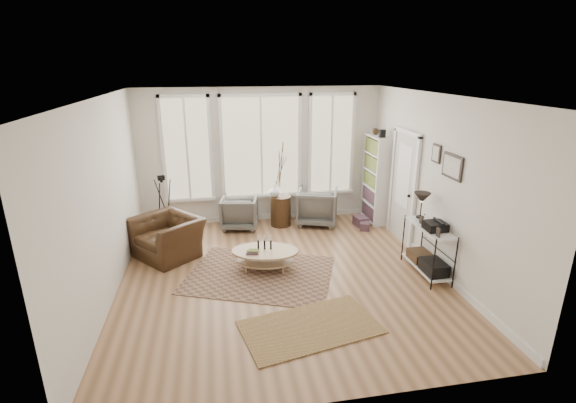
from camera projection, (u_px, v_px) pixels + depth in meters
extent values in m
plane|color=#A77A53|center=(283.00, 276.00, 6.89)|extent=(5.50, 5.50, 0.00)
plane|color=white|center=(282.00, 96.00, 5.98)|extent=(5.50, 5.50, 0.00)
cube|color=silver|center=(261.00, 156.00, 9.00)|extent=(5.20, 0.04, 2.90)
cube|color=silver|center=(331.00, 279.00, 3.87)|extent=(5.20, 0.04, 2.90)
cube|color=silver|center=(104.00, 202.00, 6.00)|extent=(0.04, 5.50, 2.90)
cube|color=silver|center=(437.00, 185.00, 6.87)|extent=(0.04, 5.50, 2.90)
cube|color=white|center=(263.00, 216.00, 9.43)|extent=(5.10, 0.04, 0.12)
cube|color=white|center=(428.00, 261.00, 7.31)|extent=(0.03, 5.40, 0.12)
cube|color=beige|center=(261.00, 147.00, 8.92)|extent=(1.60, 0.03, 2.10)
cube|color=beige|center=(187.00, 149.00, 8.66)|extent=(0.90, 0.03, 2.10)
cube|color=beige|center=(331.00, 145.00, 9.18)|extent=(0.90, 0.03, 2.10)
cube|color=white|center=(261.00, 147.00, 8.90)|extent=(1.74, 0.06, 2.24)
cube|color=white|center=(187.00, 150.00, 8.64)|extent=(1.04, 0.06, 2.24)
cube|color=white|center=(331.00, 145.00, 9.17)|extent=(1.04, 0.06, 2.24)
cube|color=white|center=(262.00, 196.00, 9.22)|extent=(4.10, 0.12, 0.06)
cube|color=silver|center=(403.00, 188.00, 8.07)|extent=(0.04, 0.88, 2.10)
cube|color=white|center=(404.00, 176.00, 7.99)|extent=(0.01, 0.55, 1.20)
cube|color=white|center=(414.00, 196.00, 7.61)|extent=(0.06, 0.08, 2.18)
cube|color=white|center=(392.00, 182.00, 8.52)|extent=(0.06, 0.08, 2.18)
cube|color=white|center=(408.00, 132.00, 7.72)|extent=(0.06, 1.06, 0.08)
sphere|color=black|center=(409.00, 196.00, 7.77)|extent=(0.06, 0.06, 0.06)
cube|color=white|center=(383.00, 184.00, 8.70)|extent=(0.30, 0.03, 1.90)
cube|color=white|center=(369.00, 175.00, 9.46)|extent=(0.30, 0.03, 1.90)
cube|color=white|center=(382.00, 179.00, 9.11)|extent=(0.02, 0.85, 1.90)
cube|color=white|center=(375.00, 179.00, 9.08)|extent=(0.30, 0.81, 1.90)
cube|color=maroon|center=(375.00, 179.00, 9.08)|extent=(0.24, 0.75, 1.76)
cube|color=black|center=(382.00, 133.00, 8.57)|extent=(0.12, 0.10, 0.16)
sphere|color=#3B2412|center=(376.00, 131.00, 8.90)|extent=(0.14, 0.14, 0.14)
cube|color=white|center=(425.00, 266.00, 6.97)|extent=(0.37, 1.07, 0.03)
cube|color=white|center=(430.00, 228.00, 6.75)|extent=(0.37, 1.07, 0.02)
cylinder|color=black|center=(434.00, 265.00, 6.35)|extent=(0.02, 0.02, 0.85)
cylinder|color=black|center=(455.00, 263.00, 6.41)|extent=(0.02, 0.02, 0.85)
cylinder|color=black|center=(403.00, 238.00, 7.34)|extent=(0.02, 0.02, 0.85)
cylinder|color=black|center=(422.00, 237.00, 7.40)|extent=(0.02, 0.02, 0.85)
cylinder|color=black|center=(420.00, 217.00, 7.06)|extent=(0.14, 0.14, 0.02)
cylinder|color=black|center=(421.00, 209.00, 7.02)|extent=(0.02, 0.02, 0.30)
cone|color=black|center=(422.00, 198.00, 6.96)|extent=(0.28, 0.28, 0.18)
cube|color=black|center=(435.00, 226.00, 6.59)|extent=(0.32, 0.30, 0.13)
cube|color=black|center=(434.00, 267.00, 6.71)|extent=(0.32, 0.45, 0.20)
cube|color=#3B2412|center=(420.00, 256.00, 7.15)|extent=(0.32, 0.40, 0.16)
cube|color=black|center=(438.00, 232.00, 6.32)|extent=(0.02, 0.10, 0.14)
cube|color=black|center=(421.00, 220.00, 6.82)|extent=(0.02, 0.10, 0.12)
cube|color=black|center=(453.00, 167.00, 6.37)|extent=(0.03, 0.52, 0.38)
cube|color=silver|center=(452.00, 167.00, 6.37)|extent=(0.01, 0.44, 0.30)
cube|color=black|center=(437.00, 154.00, 6.81)|extent=(0.03, 0.24, 0.30)
cube|color=silver|center=(436.00, 154.00, 6.80)|extent=(0.01, 0.18, 0.24)
cube|color=brown|center=(260.00, 274.00, 6.95)|extent=(2.80, 2.47, 0.01)
cube|color=brown|center=(310.00, 327.00, 5.55)|extent=(1.96, 1.35, 0.01)
ellipsoid|color=tan|center=(265.00, 261.00, 7.09)|extent=(1.06, 0.79, 0.03)
ellipsoid|color=tan|center=(265.00, 251.00, 7.03)|extent=(1.24, 0.92, 0.04)
cylinder|color=tan|center=(248.00, 267.00, 6.87)|extent=(0.03, 0.03, 0.32)
cylinder|color=tan|center=(285.00, 264.00, 6.97)|extent=(0.03, 0.03, 0.32)
cylinder|color=tan|center=(246.00, 258.00, 7.20)|extent=(0.03, 0.03, 0.32)
cylinder|color=tan|center=(282.00, 255.00, 7.31)|extent=(0.03, 0.03, 0.32)
cylinder|color=black|center=(258.00, 245.00, 7.02)|extent=(0.03, 0.03, 0.16)
cylinder|color=black|center=(265.00, 245.00, 7.04)|extent=(0.03, 0.03, 0.16)
cylinder|color=black|center=(271.00, 244.00, 7.06)|extent=(0.03, 0.03, 0.16)
cube|color=#2A512C|center=(253.00, 252.00, 6.91)|extent=(0.20, 0.14, 0.05)
imported|color=#62625D|center=(240.00, 212.00, 8.85)|extent=(0.87, 0.89, 0.70)
imported|color=#62625D|center=(317.00, 206.00, 9.08)|extent=(1.07, 1.08, 0.78)
cylinder|color=#3B2412|center=(281.00, 211.00, 8.99)|extent=(0.44, 0.44, 0.66)
imported|color=silver|center=(274.00, 191.00, 8.85)|extent=(0.26, 0.26, 0.24)
imported|color=#3B2412|center=(168.00, 237.00, 7.54)|extent=(1.48, 1.47, 0.72)
cylinder|color=black|center=(161.00, 181.00, 8.09)|extent=(0.05, 0.05, 0.05)
cube|color=black|center=(161.00, 178.00, 8.07)|extent=(0.15, 0.13, 0.09)
cylinder|color=black|center=(161.00, 179.00, 8.00)|extent=(0.05, 0.07, 0.05)
cube|color=maroon|center=(361.00, 221.00, 9.03)|extent=(0.29, 0.35, 0.20)
cube|color=maroon|center=(364.00, 226.00, 8.82)|extent=(0.27, 0.30, 0.16)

